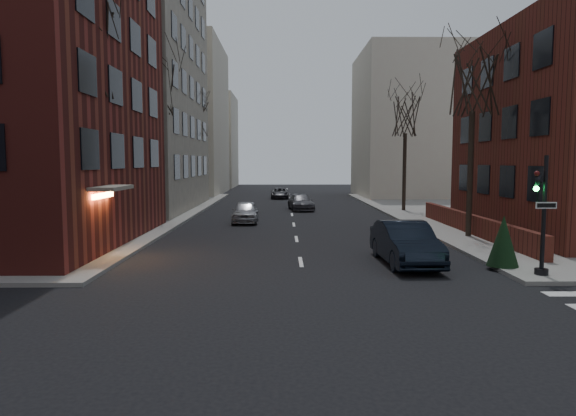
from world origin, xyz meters
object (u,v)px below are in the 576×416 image
object	(u,v)px
car_lane_silver	(245,212)
sandwich_board	(524,241)
car_lane_gray	(301,202)
tree_left_c	(195,117)
streetlamp_far	(205,158)
tree_left_a	(88,52)
traffic_signal	(542,223)
evergreen_shrub	(503,241)
streetlamp_near	(153,156)
tree_right_b	(406,114)
car_lane_far	(280,193)
tree_right_a	(473,79)
parked_sedan	(405,243)
tree_left_b	(158,85)

from	to	relation	value
car_lane_silver	sandwich_board	xyz separation A→B (m)	(12.67, -11.58, -0.14)
car_lane_gray	car_lane_silver	bearing A→B (deg)	-121.52
tree_left_c	streetlamp_far	distance (m)	4.33
tree_left_a	car_lane_gray	size ratio (longest dim) A/B	2.35
traffic_signal	tree_left_a	world-z (taller)	tree_left_a
traffic_signal	sandwich_board	distance (m)	5.05
tree_left_a	car_lane_gray	xyz separation A→B (m)	(9.60, 19.58, -7.84)
tree_left_c	sandwich_board	distance (m)	33.03
evergreen_shrub	streetlamp_near	bearing A→B (deg)	143.29
tree_left_c	streetlamp_near	xyz separation A→B (m)	(0.60, -18.00, -3.79)
tree_right_b	car_lane_far	xyz separation A→B (m)	(-9.78, 14.69, -7.02)
evergreen_shrub	tree_right_a	bearing A→B (deg)	78.78
tree_right_b	parked_sedan	size ratio (longest dim) A/B	1.84
car_lane_far	evergreen_shrub	xyz separation A→B (m)	(8.28, -36.25, 0.51)
traffic_signal	sandwich_board	bearing A→B (deg)	70.54
streetlamp_far	parked_sedan	distance (m)	33.00
traffic_signal	tree_right_a	bearing A→B (deg)	84.53
tree_left_b	sandwich_board	distance (m)	23.69
tree_left_c	tree_right_b	xyz separation A→B (m)	(17.60, -8.00, -0.44)
traffic_signal	evergreen_shrub	distance (m)	1.78
streetlamp_far	car_lane_gray	world-z (taller)	streetlamp_far
streetlamp_far	evergreen_shrub	bearing A→B (deg)	-63.84
car_lane_gray	tree_left_c	bearing A→B (deg)	139.62
parked_sedan	evergreen_shrub	world-z (taller)	evergreen_shrub
evergreen_shrub	car_lane_gray	bearing A→B (deg)	105.69
tree_left_c	car_lane_silver	bearing A→B (deg)	-69.03
tree_left_a	car_lane_far	world-z (taller)	tree_left_a
parked_sedan	sandwich_board	size ratio (longest dim) A/B	6.16
tree_left_b	traffic_signal	bearing A→B (deg)	-45.46
car_lane_gray	car_lane_far	distance (m)	13.23
streetlamp_near	car_lane_silver	world-z (taller)	streetlamp_near
tree_right_b	car_lane_far	size ratio (longest dim) A/B	2.24
streetlamp_far	parked_sedan	size ratio (longest dim) A/B	1.26
tree_left_a	sandwich_board	bearing A→B (deg)	-1.30
parked_sedan	sandwich_board	distance (m)	5.93
traffic_signal	streetlamp_far	distance (m)	36.81
sandwich_board	tree_left_c	bearing A→B (deg)	118.77
sandwich_board	car_lane_gray	bearing A→B (deg)	107.62
car_lane_silver	evergreen_shrub	size ratio (longest dim) A/B	2.19
car_lane_gray	sandwich_board	size ratio (longest dim) A/B	5.40
tree_left_b	sandwich_board	world-z (taller)	tree_left_b
streetlamp_near	parked_sedan	xyz separation A→B (m)	(12.20, -10.47, -3.42)
streetlamp_near	evergreen_shrub	bearing A→B (deg)	-36.71
traffic_signal	tree_left_a	xyz separation A→B (m)	(-16.74, 5.01, 6.56)
sandwich_board	evergreen_shrub	bearing A→B (deg)	-131.73
tree_left_c	parked_sedan	size ratio (longest dim) A/B	1.95
car_lane_far	parked_sedan	bearing A→B (deg)	-82.74
car_lane_gray	car_lane_far	xyz separation A→B (m)	(-1.78, 13.11, -0.07)
tree_right_b	parked_sedan	bearing A→B (deg)	-103.20
tree_left_c	tree_right_a	size ratio (longest dim) A/B	1.00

